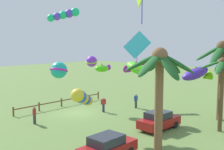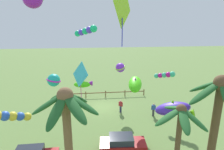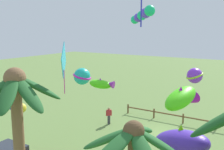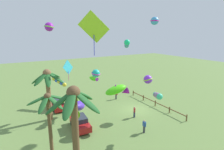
% 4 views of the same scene
% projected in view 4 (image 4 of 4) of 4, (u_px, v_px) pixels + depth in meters
% --- Properties ---
extents(ground_plane, '(120.00, 120.00, 0.00)m').
position_uv_depth(ground_plane, '(135.00, 109.00, 27.15)').
color(ground_plane, olive).
extents(palm_tree_0, '(4.43, 4.21, 6.92)m').
position_uv_depth(palm_tree_0, '(48.00, 83.00, 22.78)').
color(palm_tree_0, brown).
rests_on(palm_tree_0, ground).
extents(palm_tree_1, '(4.45, 4.53, 7.39)m').
position_uv_depth(palm_tree_1, '(74.00, 110.00, 14.00)').
color(palm_tree_1, brown).
rests_on(palm_tree_1, ground).
extents(palm_tree_2, '(3.25, 3.71, 6.04)m').
position_uv_depth(palm_tree_2, '(48.00, 108.00, 16.35)').
color(palm_tree_2, brown).
rests_on(palm_tree_2, ground).
extents(rail_fence, '(11.78, 0.12, 0.95)m').
position_uv_depth(rail_fence, '(155.00, 103.00, 28.25)').
color(rail_fence, brown).
rests_on(rail_fence, ground).
extents(parked_car_0, '(3.92, 1.78, 1.51)m').
position_uv_depth(parked_car_0, '(57.00, 104.00, 27.22)').
color(parked_car_0, '#A51919').
rests_on(parked_car_0, ground).
extents(parked_car_1, '(4.01, 1.98, 1.51)m').
position_uv_depth(parked_car_1, '(80.00, 122.00, 21.60)').
color(parked_car_1, '#A51919').
rests_on(parked_car_1, ground).
extents(spectator_0, '(0.48, 0.40, 1.59)m').
position_uv_depth(spectator_0, '(134.00, 112.00, 24.42)').
color(spectator_0, '#2D3351').
rests_on(spectator_0, ground).
extents(spectator_1, '(0.55, 0.26, 1.59)m').
position_uv_depth(spectator_1, '(144.00, 126.00, 20.61)').
color(spectator_1, '#38383D').
rests_on(spectator_1, ground).
extents(spectator_2, '(0.43, 0.43, 1.59)m').
position_uv_depth(spectator_2, '(116.00, 95.00, 31.24)').
color(spectator_2, '#38383D').
rests_on(spectator_2, ground).
extents(kite_fish_0, '(1.85, 1.03, 0.76)m').
position_uv_depth(kite_fish_0, '(94.00, 78.00, 25.01)').
color(kite_fish_0, '#49E416').
extents(kite_tube_1, '(2.64, 2.02, 1.36)m').
position_uv_depth(kite_tube_1, '(127.00, 44.00, 26.26)').
color(kite_tube_1, '#18D383').
extents(kite_ball_2, '(1.76, 1.77, 1.19)m').
position_uv_depth(kite_ball_2, '(148.00, 79.00, 24.22)').
color(kite_ball_2, '#7E30DA').
extents(kite_tube_3, '(2.45, 1.76, 1.42)m').
position_uv_depth(kite_tube_3, '(59.00, 81.00, 28.02)').
color(kite_tube_3, yellow).
extents(kite_diamond_4, '(1.89, 3.11, 4.99)m').
position_uv_depth(kite_diamond_4, '(94.00, 28.00, 19.93)').
color(kite_diamond_4, '#A0DF21').
extents(kite_diamond_5, '(1.21, 1.66, 2.82)m').
position_uv_depth(kite_diamond_5, '(68.00, 68.00, 22.88)').
color(kite_diamond_5, '#3AC7ED').
extents(kite_fish_6, '(3.24, 2.47, 1.70)m').
position_uv_depth(kite_fish_6, '(78.00, 107.00, 16.96)').
color(kite_fish_6, '#4B29B7').
extents(kite_tube_7, '(2.14, 1.52, 1.00)m').
position_uv_depth(kite_tube_7, '(158.00, 96.00, 18.81)').
color(kite_tube_7, '#37C68F').
extents(kite_ball_8, '(1.34, 1.34, 1.15)m').
position_uv_depth(kite_ball_8, '(49.00, 27.00, 23.09)').
color(kite_ball_8, purple).
extents(kite_fish_9, '(1.92, 3.21, 1.66)m').
position_uv_depth(kite_fish_9, '(117.00, 90.00, 21.09)').
color(kite_fish_9, '#4AE616').
extents(kite_ball_10, '(1.41, 1.41, 1.01)m').
position_uv_depth(kite_ball_10, '(155.00, 21.00, 22.52)').
color(kite_ball_10, '#3E9AD6').
extents(kite_ball_11, '(1.81, 1.81, 1.30)m').
position_uv_depth(kite_ball_11, '(96.00, 73.00, 28.46)').
color(kite_ball_11, '#1BB4A8').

